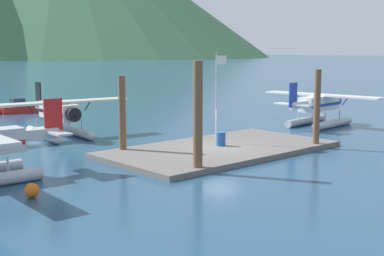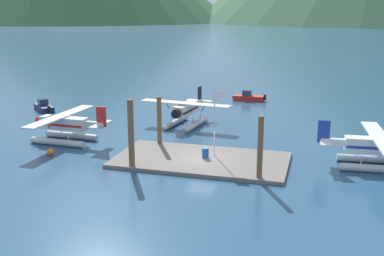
{
  "view_description": "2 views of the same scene",
  "coord_description": "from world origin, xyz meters",
  "px_view_note": "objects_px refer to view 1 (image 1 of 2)",
  "views": [
    {
      "loc": [
        -23.12,
        -23.01,
        6.31
      ],
      "look_at": [
        -2.31,
        0.1,
        1.71
      ],
      "focal_mm": 49.19,
      "sensor_mm": 36.0,
      "label": 1
    },
    {
      "loc": [
        9.7,
        -37.12,
        12.87
      ],
      "look_at": [
        -1.64,
        2.87,
        2.16
      ],
      "focal_mm": 43.75,
      "sensor_mm": 36.0,
      "label": 2
    }
  ],
  "objects_px": {
    "flagpole": "(218,87)",
    "boat_red_open_north": "(19,108)",
    "fuel_drum": "(221,139)",
    "seaplane_cream_bow_left": "(59,116)",
    "mooring_buoy": "(32,190)",
    "seaplane_white_stbd_fwd": "(319,107)"
  },
  "relations": [
    {
      "from": "seaplane_cream_bow_left",
      "to": "mooring_buoy",
      "type": "bearing_deg",
      "value": -122.13
    },
    {
      "from": "seaplane_white_stbd_fwd",
      "to": "fuel_drum",
      "type": "bearing_deg",
      "value": -171.13
    },
    {
      "from": "mooring_buoy",
      "to": "boat_red_open_north",
      "type": "distance_m",
      "value": 33.04
    },
    {
      "from": "seaplane_cream_bow_left",
      "to": "boat_red_open_north",
      "type": "bearing_deg",
      "value": 75.43
    },
    {
      "from": "flagpole",
      "to": "boat_red_open_north",
      "type": "distance_m",
      "value": 27.43
    },
    {
      "from": "flagpole",
      "to": "seaplane_cream_bow_left",
      "type": "bearing_deg",
      "value": 119.01
    },
    {
      "from": "mooring_buoy",
      "to": "seaplane_cream_bow_left",
      "type": "distance_m",
      "value": 16.31
    },
    {
      "from": "mooring_buoy",
      "to": "seaplane_white_stbd_fwd",
      "type": "bearing_deg",
      "value": 9.0
    },
    {
      "from": "fuel_drum",
      "to": "boat_red_open_north",
      "type": "height_order",
      "value": "boat_red_open_north"
    },
    {
      "from": "boat_red_open_north",
      "to": "seaplane_white_stbd_fwd",
      "type": "bearing_deg",
      "value": -60.48
    },
    {
      "from": "fuel_drum",
      "to": "boat_red_open_north",
      "type": "distance_m",
      "value": 28.19
    },
    {
      "from": "fuel_drum",
      "to": "seaplane_cream_bow_left",
      "type": "distance_m",
      "value": 12.68
    },
    {
      "from": "flagpole",
      "to": "fuel_drum",
      "type": "bearing_deg",
      "value": -123.59
    },
    {
      "from": "flagpole",
      "to": "seaplane_cream_bow_left",
      "type": "height_order",
      "value": "flagpole"
    },
    {
      "from": "flagpole",
      "to": "seaplane_cream_bow_left",
      "type": "relative_size",
      "value": 0.56
    },
    {
      "from": "flagpole",
      "to": "boat_red_open_north",
      "type": "xyz_separation_m",
      "value": [
        -1.52,
        27.17,
        -3.46
      ]
    },
    {
      "from": "mooring_buoy",
      "to": "boat_red_open_north",
      "type": "relative_size",
      "value": 0.13
    },
    {
      "from": "flagpole",
      "to": "mooring_buoy",
      "type": "height_order",
      "value": "flagpole"
    },
    {
      "from": "fuel_drum",
      "to": "mooring_buoy",
      "type": "height_order",
      "value": "fuel_drum"
    },
    {
      "from": "seaplane_cream_bow_left",
      "to": "seaplane_white_stbd_fwd",
      "type": "bearing_deg",
      "value": -26.23
    },
    {
      "from": "flagpole",
      "to": "fuel_drum",
      "type": "height_order",
      "value": "flagpole"
    },
    {
      "from": "fuel_drum",
      "to": "seaplane_cream_bow_left",
      "type": "relative_size",
      "value": 0.08
    }
  ]
}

